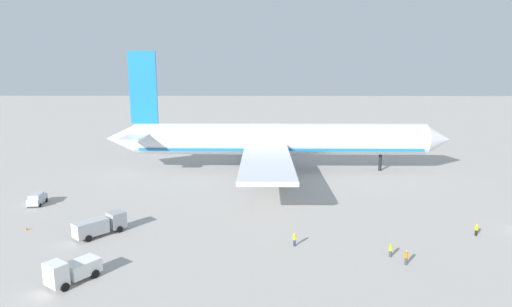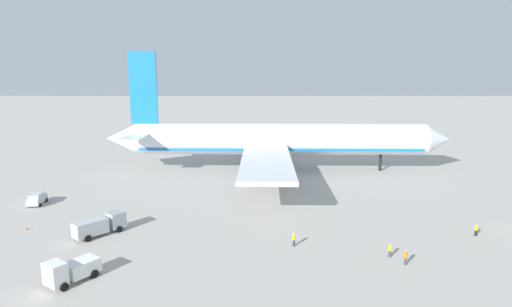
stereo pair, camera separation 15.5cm
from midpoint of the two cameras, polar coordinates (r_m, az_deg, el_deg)
The scene contains 13 objects.
ground_plane at distance 95.24m, azimuth 3.30°, elevation -2.28°, with size 600.00×600.00×0.00m, color #ADA8A0.
airliner at distance 93.82m, azimuth 2.56°, elevation 1.90°, with size 76.66×69.83×26.32m.
service_truck_1 at distance 61.61m, azimuth -20.34°, elevation -9.06°, with size 6.21×6.58×2.65m.
service_truck_2 at distance 49.83m, azimuth -23.72°, elevation -14.27°, with size 4.97×5.75×2.80m.
service_van at distance 79.56m, azimuth -27.50°, elevation -5.44°, with size 2.49×4.53×1.97m.
baggage_cart_0 at distance 146.24m, azimuth -6.59°, elevation 2.62°, with size 2.74×3.35×1.31m.
ground_worker_0 at distance 54.83m, azimuth 5.25°, elevation -11.52°, with size 0.53×0.53×1.74m.
ground_worker_1 at distance 54.12m, azimuth 17.78°, elevation -12.39°, with size 0.56×0.56×1.65m.
ground_worker_3 at distance 52.64m, azimuth 19.70°, elevation -13.11°, with size 0.46×0.46×1.78m.
ground_worker_5 at distance 65.07m, azimuth 27.73°, elevation -9.15°, with size 0.56×0.56×1.65m.
traffic_cone_1 at distance 127.65m, azimuth 21.62°, elevation 0.49°, with size 0.36×0.36×0.55m, color orange.
traffic_cone_2 at distance 68.14m, azimuth -28.66°, elevation -8.85°, with size 0.36×0.36×0.55m, color orange.
traffic_cone_3 at distance 141.24m, azimuth -15.93°, elevation 1.79°, with size 0.36×0.36×0.55m, color orange.
Camera 2 is at (-4.34, -92.59, 21.84)m, focal length 29.52 mm.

